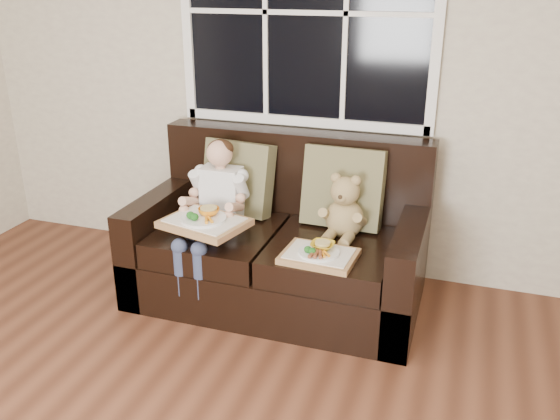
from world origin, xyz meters
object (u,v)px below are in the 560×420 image
(loveseat, at_px, (281,248))
(tray_right, at_px, (319,254))
(tray_left, at_px, (205,221))
(teddy_bear, at_px, (344,211))
(child, at_px, (215,199))

(loveseat, bearing_deg, tray_right, -46.25)
(tray_left, bearing_deg, teddy_bear, 38.59)
(teddy_bear, bearing_deg, child, -167.67)
(loveseat, xyz_separation_m, tray_left, (-0.34, -0.34, 0.27))
(child, distance_m, teddy_bear, 0.77)
(tray_right, bearing_deg, loveseat, 137.15)
(child, distance_m, tray_right, 0.75)
(loveseat, height_order, tray_left, loveseat)
(child, bearing_deg, tray_right, -18.22)
(tray_left, bearing_deg, loveseat, 59.24)
(child, xyz_separation_m, tray_right, (0.70, -0.23, -0.15))
(child, height_order, teddy_bear, child)
(teddy_bear, height_order, tray_left, teddy_bear)
(child, height_order, tray_left, child)
(tray_left, relative_size, tray_right, 1.28)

